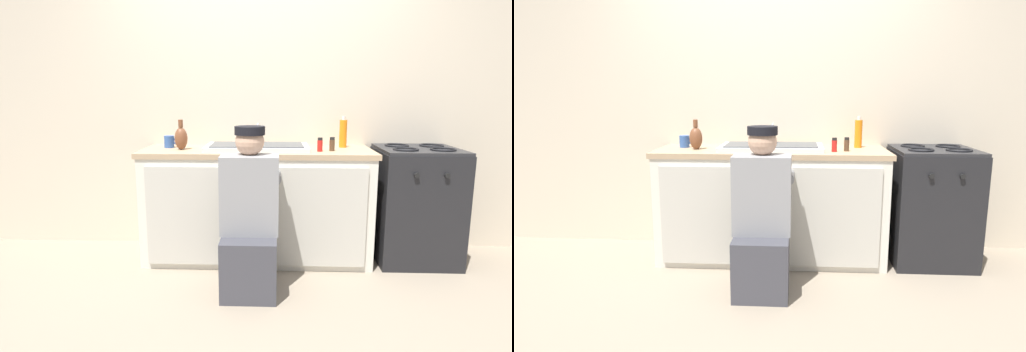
% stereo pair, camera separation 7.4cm
% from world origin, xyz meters
% --- Properties ---
extents(ground_plane, '(12.00, 12.00, 0.00)m').
position_xyz_m(ground_plane, '(0.00, 0.00, 0.00)').
color(ground_plane, gray).
extents(back_wall, '(6.00, 0.10, 2.50)m').
position_xyz_m(back_wall, '(0.00, 0.65, 1.25)').
color(back_wall, beige).
rests_on(back_wall, ground_plane).
extents(counter_cabinet, '(1.75, 0.62, 0.84)m').
position_xyz_m(counter_cabinet, '(0.00, 0.29, 0.42)').
color(counter_cabinet, silver).
rests_on(counter_cabinet, ground_plane).
extents(countertop, '(1.79, 0.62, 0.04)m').
position_xyz_m(countertop, '(0.00, 0.30, 0.86)').
color(countertop, tan).
rests_on(countertop, counter_cabinet).
extents(sink_double_basin, '(0.80, 0.44, 0.19)m').
position_xyz_m(sink_double_basin, '(0.00, 0.30, 0.90)').
color(sink_double_basin, silver).
rests_on(sink_double_basin, countertop).
extents(stove_range, '(0.61, 0.62, 0.91)m').
position_xyz_m(stove_range, '(1.25, 0.30, 0.45)').
color(stove_range, black).
rests_on(stove_range, ground_plane).
extents(plumber_person, '(0.42, 0.61, 1.10)m').
position_xyz_m(plumber_person, '(-0.03, -0.32, 0.46)').
color(plumber_person, '#3F3F47').
rests_on(plumber_person, ground_plane).
extents(coffee_mug, '(0.13, 0.08, 0.09)m').
position_xyz_m(coffee_mug, '(-0.70, 0.36, 0.93)').
color(coffee_mug, '#335699').
rests_on(coffee_mug, countertop).
extents(vase_decorative, '(0.10, 0.10, 0.23)m').
position_xyz_m(vase_decorative, '(-0.59, 0.25, 0.97)').
color(vase_decorative, brown).
rests_on(vase_decorative, countertop).
extents(spice_bottle_pepper, '(0.04, 0.04, 0.10)m').
position_xyz_m(spice_bottle_pepper, '(0.57, 0.21, 0.93)').
color(spice_bottle_pepper, '#513823').
rests_on(spice_bottle_pepper, countertop).
extents(spice_bottle_red, '(0.04, 0.04, 0.10)m').
position_xyz_m(spice_bottle_red, '(0.48, 0.18, 0.93)').
color(spice_bottle_red, red).
rests_on(spice_bottle_red, countertop).
extents(soap_bottle_orange, '(0.06, 0.06, 0.25)m').
position_xyz_m(soap_bottle_orange, '(0.69, 0.43, 1.00)').
color(soap_bottle_orange, orange).
rests_on(soap_bottle_orange, countertop).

